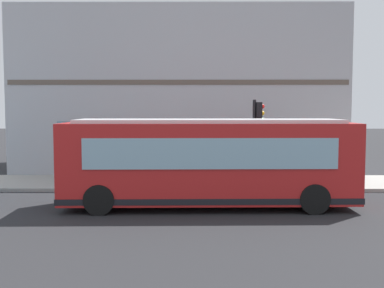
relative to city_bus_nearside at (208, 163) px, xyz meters
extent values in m
plane|color=#262628|center=(0.25, 1.28, -1.55)|extent=(120.00, 120.00, 0.00)
cube|color=#9E9991|center=(4.78, 1.28, -1.48)|extent=(3.87, 40.00, 0.15)
cube|color=#A8A8AD|center=(11.23, 1.28, 2.71)|extent=(9.02, 16.88, 8.52)
cube|color=brown|center=(6.87, 1.28, 3.13)|extent=(0.36, 16.54, 0.24)
cube|color=slate|center=(6.77, 1.28, 0.05)|extent=(0.12, 11.82, 2.40)
cube|color=red|center=(0.00, -0.02, 0.05)|extent=(2.74, 10.06, 2.70)
cube|color=silver|center=(0.00, -0.02, 1.46)|extent=(2.34, 9.05, 0.12)
cube|color=#8CB2C6|center=(-0.12, 4.96, 0.50)|extent=(2.20, 0.13, 1.20)
cube|color=#8CB2C6|center=(1.27, 0.02, 0.45)|extent=(0.26, 8.20, 1.00)
cube|color=#8CB2C6|center=(-1.27, -0.05, 0.45)|extent=(0.26, 8.20, 1.00)
cube|color=black|center=(0.00, -0.02, -1.12)|extent=(2.78, 10.10, 0.20)
cylinder|color=black|center=(1.06, 3.61, -1.05)|extent=(0.32, 1.01, 1.00)
cylinder|color=black|center=(-1.24, 3.56, -1.05)|extent=(0.32, 1.01, 1.00)
cylinder|color=black|center=(1.23, -3.39, -1.05)|extent=(0.32, 1.01, 1.00)
cylinder|color=black|center=(-1.07, -3.44, -1.05)|extent=(0.32, 1.01, 1.00)
cylinder|color=black|center=(3.21, -1.99, 0.42)|extent=(0.14, 0.14, 3.64)
cube|color=black|center=(3.21, -2.18, 1.68)|extent=(0.32, 0.24, 0.90)
sphere|color=red|center=(3.21, -2.31, 1.96)|extent=(0.20, 0.20, 0.20)
sphere|color=yellow|center=(3.21, -2.31, 1.68)|extent=(0.20, 0.20, 0.20)
sphere|color=green|center=(3.21, -2.31, 1.40)|extent=(0.20, 0.20, 0.20)
cylinder|color=gold|center=(5.55, -4.43, -1.13)|extent=(0.24, 0.24, 0.55)
sphere|color=gold|center=(5.55, -4.43, -0.77)|extent=(0.22, 0.22, 0.22)
cylinder|color=gold|center=(5.55, -4.60, -1.08)|extent=(0.10, 0.12, 0.10)
cylinder|color=gold|center=(5.72, -4.43, -1.08)|extent=(0.12, 0.10, 0.10)
cylinder|color=#8C3F8C|center=(4.51, 6.02, -0.98)|extent=(0.14, 0.14, 0.85)
cylinder|color=#8C3F8C|center=(4.38, 6.15, -0.98)|extent=(0.14, 0.14, 0.85)
cylinder|color=black|center=(4.44, 6.09, -0.22)|extent=(0.32, 0.32, 0.67)
sphere|color=beige|center=(4.44, 6.09, 0.23)|extent=(0.23, 0.23, 0.23)
cylinder|color=#3359A5|center=(5.66, 5.06, -1.01)|extent=(0.14, 0.14, 0.80)
cylinder|color=#3359A5|center=(5.78, 4.93, -1.01)|extent=(0.14, 0.14, 0.80)
cylinder|color=#99994C|center=(5.72, 4.99, -0.29)|extent=(0.32, 0.32, 0.63)
sphere|color=brown|center=(5.72, 4.99, 0.13)|extent=(0.22, 0.22, 0.22)
cylinder|color=#3359A5|center=(4.44, -4.43, -1.02)|extent=(0.14, 0.14, 0.76)
cylinder|color=#3359A5|center=(4.32, -4.30, -1.02)|extent=(0.14, 0.14, 0.76)
cylinder|color=#B23338|center=(4.38, -4.37, -0.34)|extent=(0.32, 0.32, 0.60)
sphere|color=brown|center=(4.38, -4.37, 0.07)|extent=(0.21, 0.21, 0.21)
camera|label=1|loc=(-16.25, 0.46, 1.93)|focal=44.10mm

